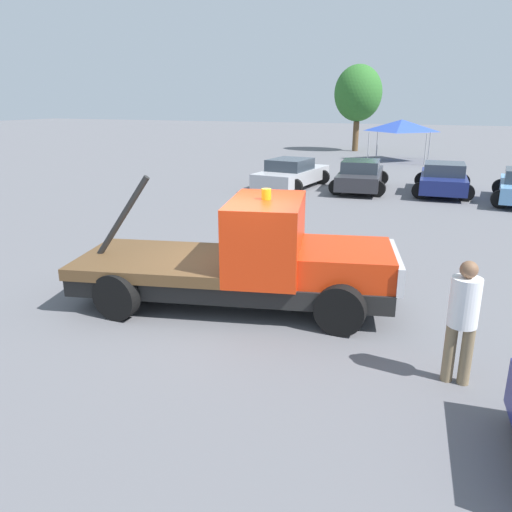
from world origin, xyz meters
TOP-DOWN VIEW (x-y plane):
  - ground_plane at (0.00, 0.00)m, footprint 160.00×160.00m
  - tow_truck at (0.36, 0.09)m, footprint 6.43×3.41m
  - person_near_truck at (4.15, -1.42)m, footprint 0.40×0.40m
  - parked_car_silver at (-3.21, 13.46)m, footprint 2.77×4.88m
  - parked_car_charcoal at (-0.18, 14.06)m, footprint 2.68×4.78m
  - parked_car_navy at (3.28, 14.45)m, footprint 2.57×4.52m
  - canopy_tent_blue at (0.06, 26.28)m, footprint 3.57×3.57m
  - tree_left at (-3.98, 31.89)m, footprint 3.62×3.62m

SIDE VIEW (x-z plane):
  - ground_plane at x=0.00m, z-range 0.00..0.00m
  - parked_car_navy at x=3.28m, z-range -0.02..1.32m
  - parked_car_charcoal at x=-0.18m, z-range -0.02..1.32m
  - parked_car_silver at x=-3.21m, z-range -0.02..1.32m
  - tow_truck at x=0.36m, z-range -0.34..2.17m
  - person_near_truck at x=4.15m, z-range 0.14..1.96m
  - canopy_tent_blue at x=0.06m, z-range 0.95..3.61m
  - tree_left at x=-3.98m, z-range 1.11..7.58m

